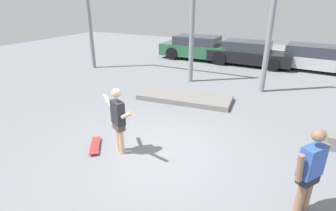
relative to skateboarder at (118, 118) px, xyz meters
The scene contains 9 objects.
ground_plane 1.26m from the skateboarder, 23.50° to the left, with size 36.00×36.00×0.00m, color slate.
skateboarder is the anchor object (origin of this frame).
skateboard 1.08m from the skateboarder, 169.35° to the right, with size 0.66×0.80×0.08m.
manual_pad 3.97m from the skateboarder, 90.17° to the left, with size 3.31×1.27×0.18m, color slate.
canopy_support_left 7.42m from the skateboarder, 119.45° to the left, with size 5.69×0.20×5.35m.
parked_car_green 10.74m from the skateboarder, 100.64° to the left, with size 4.59×1.94×1.35m.
parked_car_black 10.46m from the skateboarder, 84.78° to the left, with size 4.41×1.94×1.28m.
parked_car_silver 11.49m from the skateboarder, 69.12° to the left, with size 4.39×2.11×1.25m.
bystander 3.91m from the skateboarder, ahead, with size 0.50×0.68×1.58m.
Camera 1 is at (2.63, -4.66, 3.42)m, focal length 28.00 mm.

